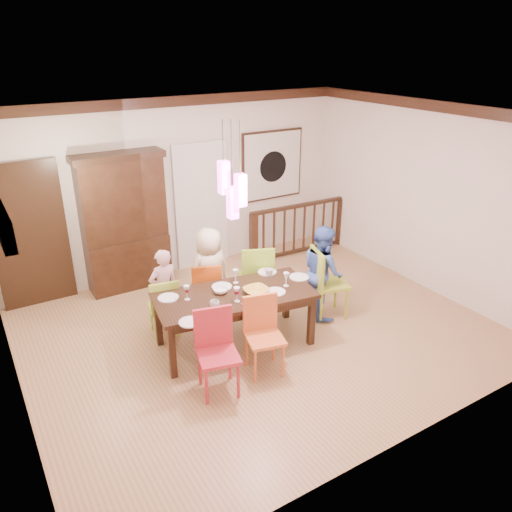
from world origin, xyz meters
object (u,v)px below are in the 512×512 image
balustrade (299,228)px  dining_table (234,300)px  person_far_left (164,289)px  person_end_right (323,271)px  person_far_mid (210,273)px  china_hutch (124,222)px  chair_end_right (330,278)px  chair_far_left (163,302)px

balustrade → dining_table: bearing=-138.2°
person_far_left → person_end_right: person_end_right is taller
person_far_left → person_far_mid: bearing=172.9°
china_hutch → person_end_right: 3.16m
balustrade → person_far_mid: 2.70m
chair_end_right → person_end_right: size_ratio=0.77×
china_hutch → person_end_right: bearing=-48.6°
person_end_right → person_far_left: bearing=82.5°
chair_end_right → person_far_left: (-2.14, 0.92, -0.01)m
chair_end_right → china_hutch: bearing=57.7°
chair_far_left → person_end_right: size_ratio=0.63×
china_hutch → person_far_left: size_ratio=1.86×
balustrade → person_far_mid: bearing=-151.6°
dining_table → chair_far_left: 1.01m
dining_table → chair_end_right: size_ratio=2.03×
dining_table → china_hutch: china_hutch is taller
balustrade → person_far_left: size_ratio=1.75×
china_hutch → balustrade: (3.13, -0.35, -0.59)m
person_far_left → balustrade: bearing=-166.5°
china_hutch → person_far_mid: china_hutch is taller
china_hutch → person_far_left: 1.60m
balustrade → china_hutch: bearing=176.2°
dining_table → balustrade: balustrade is taller
balustrade → chair_far_left: bearing=-154.9°
person_far_left → person_far_mid: person_far_mid is taller
dining_table → balustrade: size_ratio=1.03×
china_hutch → person_end_right: size_ratio=1.60×
person_far_mid → person_end_right: (1.37, -0.82, 0.01)m
chair_far_left → chair_end_right: chair_end_right is taller
balustrade → person_end_right: (-1.05, -2.00, 0.18)m
person_end_right → person_far_mid: bearing=73.2°
dining_table → person_end_right: person_end_right is taller
balustrade → person_far_mid: size_ratio=1.54×
chair_end_right → balustrade: (0.99, 2.09, -0.10)m
china_hutch → balustrade: size_ratio=1.06×
person_end_right → chair_far_left: bearing=86.9°
balustrade → chair_end_right: bearing=-112.7°
chair_far_left → balustrade: (3.20, 1.33, 0.01)m
person_far_mid → person_end_right: 1.60m
person_far_mid → person_end_right: size_ratio=0.98×
china_hutch → chair_far_left: bearing=-92.6°
dining_table → chair_far_left: chair_far_left is taller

